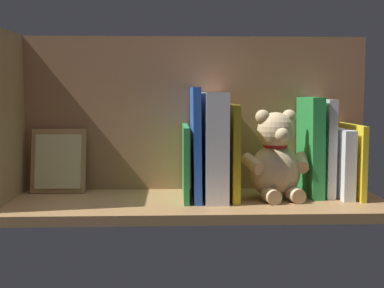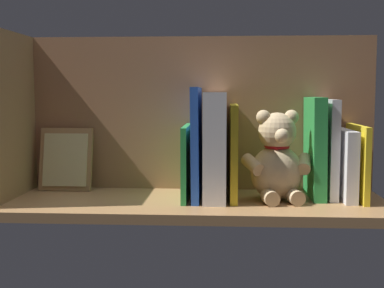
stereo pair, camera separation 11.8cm
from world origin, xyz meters
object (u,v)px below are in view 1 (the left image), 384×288
Objects in this scene: book_0 at (351,160)px; teddy_bear at (276,160)px; picture_frame_leaning at (59,161)px; dictionary_thick_white at (214,145)px.

teddy_bear is at bearing 9.04° from book_0.
book_0 is at bearing 174.71° from picture_frame_leaning.
teddy_bear reaches higher than book_0.
book_0 is 1.17× the size of picture_frame_leaning.
teddy_bear is at bearing 169.62° from picture_frame_leaning.
dictionary_thick_white is at bearing 1.80° from book_0.
dictionary_thick_white reaches higher than teddy_bear.
teddy_bear is (18.82, 3.00, 0.55)cm from book_0.
dictionary_thick_white reaches higher than picture_frame_leaning.
picture_frame_leaning is (38.03, -7.62, -4.59)cm from dictionary_thick_white.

